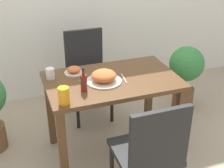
{
  "coord_description": "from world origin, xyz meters",
  "views": [
    {
      "loc": [
        -0.76,
        -2.16,
        1.87
      ],
      "look_at": [
        0.0,
        0.0,
        0.68
      ],
      "focal_mm": 50.0,
      "sensor_mm": 36.0,
      "label": 1
    }
  ],
  "objects": [
    {
      "name": "spoon_utensil",
      "position": [
        0.09,
        -0.03,
        0.73
      ],
      "size": [
        0.03,
        0.17,
        0.0
      ],
      "rotation": [
        0.0,
        0.0,
        1.46
      ],
      "color": "silver",
      "rests_on": "dining_table"
    },
    {
      "name": "juice_glass",
      "position": [
        -0.45,
        -0.26,
        0.8
      ],
      "size": [
        0.08,
        0.08,
        0.13
      ],
      "color": "orange",
      "rests_on": "dining_table"
    },
    {
      "name": "drink_cup",
      "position": [
        -0.47,
        0.17,
        0.78
      ],
      "size": [
        0.07,
        0.07,
        0.09
      ],
      "color": "silver",
      "rests_on": "dining_table"
    },
    {
      "name": "food_plate",
      "position": [
        -0.08,
        -0.03,
        0.78
      ],
      "size": [
        0.29,
        0.29,
        0.1
      ],
      "color": "beige",
      "rests_on": "dining_table"
    },
    {
      "name": "potted_plant_right",
      "position": [
        1.0,
        0.44,
        0.45
      ],
      "size": [
        0.37,
        0.37,
        0.72
      ],
      "color": "brown",
      "rests_on": "ground_plane"
    },
    {
      "name": "ground_plane",
      "position": [
        0.0,
        0.0,
        0.0
      ],
      "size": [
        16.0,
        16.0,
        0.0
      ],
      "primitive_type": "plane",
      "color": "tan"
    },
    {
      "name": "chair_near",
      "position": [
        0.02,
        -0.7,
        0.52
      ],
      "size": [
        0.42,
        0.42,
        0.91
      ],
      "rotation": [
        0.0,
        0.0,
        3.14
      ],
      "color": "black",
      "rests_on": "ground_plane"
    },
    {
      "name": "sauce_bottle",
      "position": [
        -0.27,
        -0.12,
        0.81
      ],
      "size": [
        0.05,
        0.05,
        0.19
      ],
      "color": "maroon",
      "rests_on": "dining_table"
    },
    {
      "name": "fork_utensil",
      "position": [
        -0.25,
        -0.03,
        0.73
      ],
      "size": [
        0.02,
        0.16,
        0.0
      ],
      "rotation": [
        0.0,
        0.0,
        1.64
      ],
      "color": "silver",
      "rests_on": "dining_table"
    },
    {
      "name": "side_plate",
      "position": [
        -0.27,
        0.2,
        0.76
      ],
      "size": [
        0.17,
        0.17,
        0.06
      ],
      "color": "beige",
      "rests_on": "dining_table"
    },
    {
      "name": "dining_table",
      "position": [
        0.0,
        0.0,
        0.61
      ],
      "size": [
        1.09,
        0.68,
        0.73
      ],
      "color": "brown",
      "rests_on": "ground_plane"
    },
    {
      "name": "chair_far",
      "position": [
        -0.03,
        0.69,
        0.52
      ],
      "size": [
        0.42,
        0.42,
        0.91
      ],
      "color": "black",
      "rests_on": "ground_plane"
    }
  ]
}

